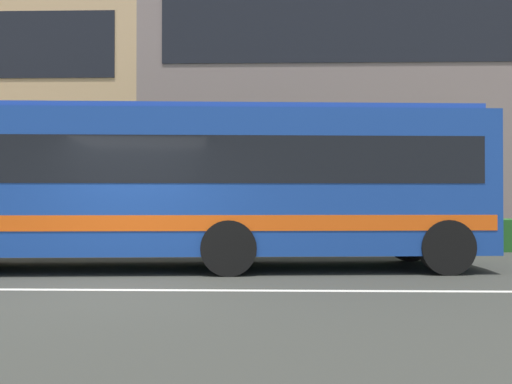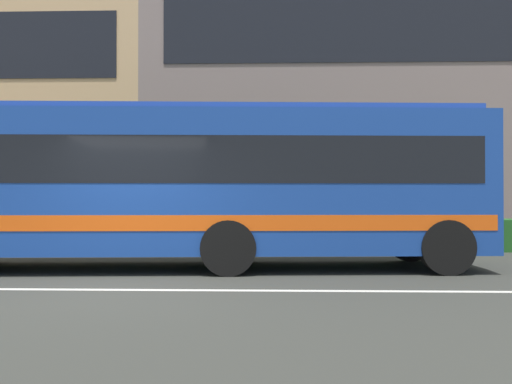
# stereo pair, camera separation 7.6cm
# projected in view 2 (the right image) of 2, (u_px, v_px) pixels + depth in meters

# --- Properties ---
(ground_plane) EXTENTS (160.00, 160.00, 0.00)m
(ground_plane) POSITION_uv_depth(u_px,v_px,m) (113.00, 290.00, 8.70)
(ground_plane) COLOR #373833
(lane_centre_line) EXTENTS (60.00, 0.16, 0.01)m
(lane_centre_line) POSITION_uv_depth(u_px,v_px,m) (113.00, 290.00, 8.70)
(lane_centre_line) COLOR silver
(lane_centre_line) RESTS_ON ground_plane
(hedge_row_far) EXTENTS (16.24, 1.10, 0.83)m
(hedge_row_far) POSITION_uv_depth(u_px,v_px,m) (310.00, 235.00, 15.38)
(hedge_row_far) COLOR #225A21
(hedge_row_far) RESTS_ON ground_plane
(apartment_block_right) EXTENTS (21.49, 10.15, 12.23)m
(apartment_block_right) POSITION_uv_depth(u_px,v_px,m) (423.00, 85.00, 23.88)
(apartment_block_right) COLOR gray
(apartment_block_right) RESTS_ON ground_plane
(transit_bus) EXTENTS (11.46, 3.19, 3.14)m
(transit_bus) POSITION_uv_depth(u_px,v_px,m) (194.00, 181.00, 11.38)
(transit_bus) COLOR #194099
(transit_bus) RESTS_ON ground_plane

